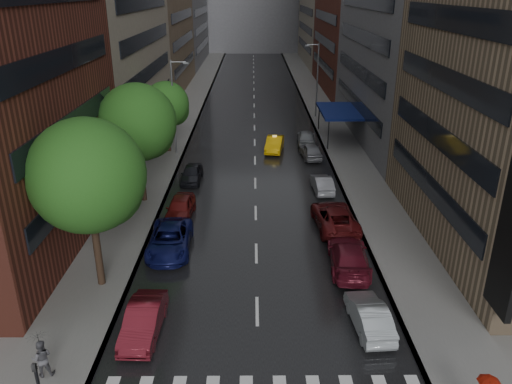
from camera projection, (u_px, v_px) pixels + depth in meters
ground at (258, 366)px, 21.81m from camera, size 220.00×220.00×0.00m
road at (254, 109)px, 68.05m from camera, size 14.00×140.00×0.01m
sidewalk_left at (188, 108)px, 67.97m from camera, size 4.00×140.00×0.15m
sidewalk_right at (320, 108)px, 68.08m from camera, size 4.00×140.00×0.15m
tree_near at (87, 176)px, 25.25m from camera, size 5.96×5.96×9.49m
tree_mid at (137, 123)px, 36.22m from camera, size 5.72×5.72×9.12m
tree_far at (166, 104)px, 48.29m from camera, size 4.44×4.44×7.08m
taxi at (274, 144)px, 50.21m from camera, size 2.22×4.65×1.47m
parked_cars_left at (174, 228)px, 32.71m from camera, size 2.75×24.52×1.55m
parked_cars_right at (328, 199)px, 37.10m from camera, size 3.00×35.16×1.58m
ped_black_umbrella at (40, 351)px, 20.67m from camera, size 0.97×0.98×2.09m
street_lamp_left at (174, 105)px, 47.65m from camera, size 1.74×0.22×9.00m
street_lamp_right at (317, 79)px, 61.62m from camera, size 1.74×0.22×9.00m
awning at (339, 111)px, 53.05m from camera, size 4.00×8.00×3.12m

